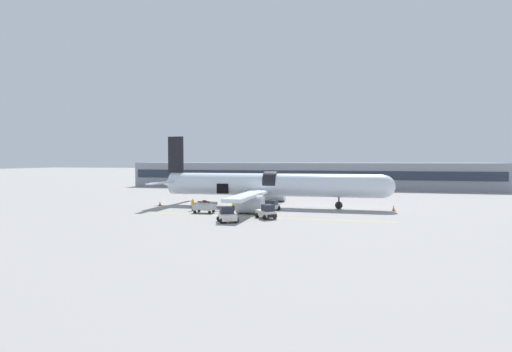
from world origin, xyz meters
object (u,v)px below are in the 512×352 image
object	(u,v)px
ground_crew_driver	(193,204)
baggage_tug_lead	(266,213)
baggage_tug_mid	(227,216)
ground_crew_loader_b	(233,205)
baggage_cart_queued	(205,209)
baggage_tug_rear	(271,206)
baggage_cart_loading	(206,205)
airplane	(268,186)
ground_crew_loader_a	(234,203)

from	to	relation	value
ground_crew_driver	baggage_tug_lead	bearing A→B (deg)	-22.27
baggage_tug_mid	ground_crew_loader_b	distance (m)	8.86
ground_crew_loader_b	ground_crew_driver	size ratio (longest dim) A/B	1.02
baggage_tug_lead	baggage_tug_mid	bearing A→B (deg)	-134.80
baggage_cart_queued	baggage_tug_mid	bearing A→B (deg)	-51.19
ground_crew_driver	baggage_tug_rear	bearing A→B (deg)	14.47
baggage_tug_mid	baggage_cart_queued	world-z (taller)	baggage_tug_mid
baggage_cart_loading	baggage_cart_queued	xyz separation A→B (m)	(1.44, -3.99, -0.03)
baggage_tug_lead	ground_crew_driver	size ratio (longest dim) A/B	1.82
airplane	baggage_cart_queued	xyz separation A→B (m)	(-6.18, -8.17, -2.46)
airplane	ground_crew_loader_a	world-z (taller)	airplane
ground_crew_loader_a	ground_crew_driver	bearing A→B (deg)	-157.50
baggage_cart_loading	baggage_tug_mid	bearing A→B (deg)	-57.77
baggage_cart_queued	ground_crew_driver	xyz separation A→B (m)	(-2.35, 1.74, 0.34)
baggage_tug_lead	baggage_tug_rear	xyz separation A→B (m)	(-0.98, 6.95, -0.08)
baggage_tug_mid	baggage_tug_rear	world-z (taller)	baggage_tug_mid
ground_crew_loader_b	baggage_tug_mid	bearing A→B (deg)	-76.77
baggage_tug_mid	ground_crew_loader_a	size ratio (longest dim) A/B	1.67
baggage_cart_loading	airplane	bearing A→B (deg)	28.75
baggage_cart_queued	baggage_tug_lead	bearing A→B (deg)	-17.61
baggage_cart_queued	ground_crew_loader_a	bearing A→B (deg)	55.23
baggage_tug_mid	ground_crew_loader_a	bearing A→B (deg)	103.08
baggage_tug_rear	baggage_cart_queued	xyz separation A→B (m)	(-7.45, -4.27, -0.11)
baggage_tug_mid	baggage_cart_loading	xyz separation A→B (m)	(-6.41, 10.16, -0.15)
baggage_cart_loading	ground_crew_driver	bearing A→B (deg)	-111.99
airplane	baggage_cart_queued	world-z (taller)	airplane
baggage_tug_rear	ground_crew_loader_a	xyz separation A→B (m)	(-4.81, -0.46, 0.32)
airplane	baggage_tug_lead	xyz separation A→B (m)	(2.25, -10.85, -2.28)
ground_crew_loader_a	baggage_tug_mid	bearing A→B (deg)	-76.92
airplane	baggage_tug_mid	bearing A→B (deg)	-94.86
baggage_tug_lead	ground_crew_loader_a	distance (m)	8.70
baggage_tug_lead	baggage_tug_mid	size ratio (longest dim) A/B	0.99
airplane	baggage_tug_rear	world-z (taller)	airplane
baggage_cart_queued	ground_crew_driver	distance (m)	2.94
baggage_tug_lead	ground_crew_driver	xyz separation A→B (m)	(-10.78, 4.42, 0.16)
baggage_tug_rear	ground_crew_loader_a	bearing A→B (deg)	-174.54
baggage_cart_loading	ground_crew_driver	world-z (taller)	ground_crew_driver
baggage_cart_loading	ground_crew_loader_a	bearing A→B (deg)	-2.51
airplane	ground_crew_driver	bearing A→B (deg)	-142.99
airplane	baggage_tug_mid	world-z (taller)	airplane
baggage_cart_queued	airplane	bearing A→B (deg)	52.89
ground_crew_driver	baggage_tug_mid	bearing A→B (deg)	-47.25
baggage_tug_lead	baggage_cart_queued	xyz separation A→B (m)	(-8.43, 2.68, -0.19)
baggage_tug_mid	baggage_tug_rear	xyz separation A→B (m)	(2.49, 10.44, -0.08)
baggage_tug_lead	ground_crew_loader_b	world-z (taller)	ground_crew_loader_b
baggage_tug_rear	ground_crew_loader_b	size ratio (longest dim) A/B	1.92
airplane	baggage_cart_loading	bearing A→B (deg)	-151.25
airplane	ground_crew_loader_a	distance (m)	5.97
baggage_tug_rear	ground_crew_loader_b	distance (m)	4.88
baggage_tug_lead	baggage_tug_rear	world-z (taller)	baggage_tug_lead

